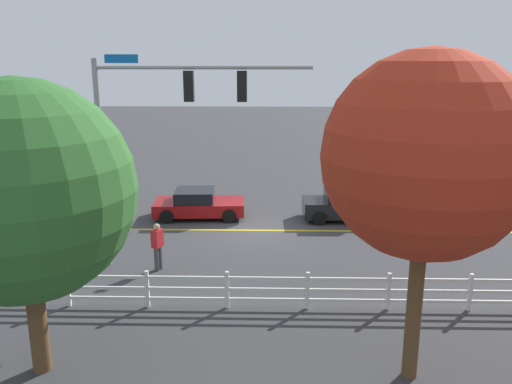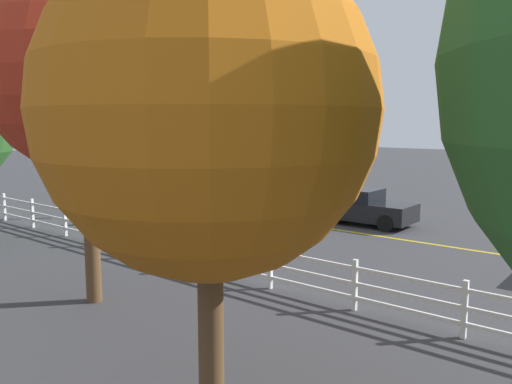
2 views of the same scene
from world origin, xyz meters
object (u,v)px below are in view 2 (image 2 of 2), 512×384
car_1 (361,207)px  tree_1 (85,74)px  car_0 (238,193)px  pedestrian (125,201)px  tree_2 (208,110)px

car_1 → tree_1: tree_1 is taller
car_0 → tree_1: bearing=-65.3°
car_1 → pedestrian: bearing=-141.8°
tree_1 → pedestrian: bearing=-40.8°
pedestrian → tree_2: size_ratio=0.26×
car_0 → car_1: 6.89m
car_0 → pedestrian: pedestrian is taller
tree_1 → car_1: bearing=-91.6°
car_0 → pedestrian: (0.58, 6.28, 0.30)m
car_1 → tree_2: 15.67m
car_0 → car_1: (-6.89, 0.19, 0.05)m
car_0 → tree_1: (-6.54, 12.43, 4.56)m
car_1 → tree_1: (0.34, 12.24, 4.50)m
car_1 → tree_2: size_ratio=0.65×
car_1 → tree_2: bearing=-70.1°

